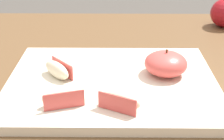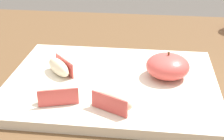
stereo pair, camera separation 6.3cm
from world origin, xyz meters
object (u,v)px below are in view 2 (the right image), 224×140
apple_wedge_near_knife (58,94)px  apple_half_skin_up (168,66)px  cutting_board (112,83)px  apple_wedge_back (59,67)px  apple_wedge_right (113,101)px

apple_wedge_near_knife → apple_half_skin_up: bearing=31.9°
cutting_board → apple_wedge_back: apple_wedge_back is taller
apple_wedge_back → apple_wedge_right: bearing=-42.8°
apple_half_skin_up → apple_wedge_back: size_ratio=1.22×
apple_half_skin_up → apple_wedge_right: apple_half_skin_up is taller
cutting_board → apple_wedge_near_knife: size_ratio=5.36×
apple_half_skin_up → apple_wedge_right: (-0.09, -0.13, -0.01)m
cutting_board → apple_wedge_near_knife: 0.12m
cutting_board → apple_wedge_right: bearing=-82.0°
apple_wedge_near_knife → apple_wedge_right: 0.10m
apple_half_skin_up → apple_wedge_right: size_ratio=1.13×
apple_half_skin_up → apple_wedge_near_knife: size_ratio=1.12×
apple_wedge_near_knife → apple_wedge_back: 0.10m
apple_half_skin_up → apple_wedge_back: bearing=-176.1°
cutting_board → apple_wedge_back: size_ratio=5.85×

